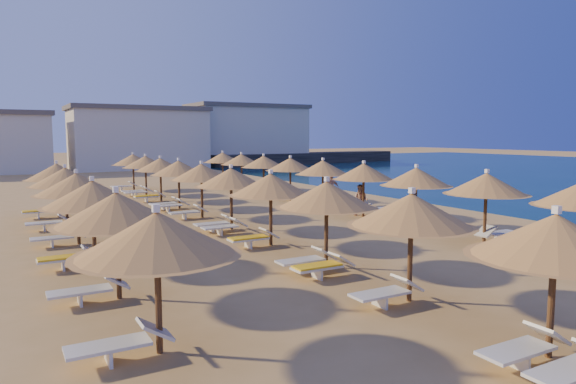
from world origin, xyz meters
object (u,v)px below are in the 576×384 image
beachgoer_a (412,207)px  beachgoer_c (331,188)px  jetty (308,158)px  beachgoer_b (361,200)px  parasol_row_west (231,178)px  parasol_row_east (364,173)px

beachgoer_a → beachgoer_c: beachgoer_a is taller
jetty → beachgoer_a: 50.54m
jetty → beachgoer_a: bearing=-125.0°
jetty → beachgoer_a: size_ratio=16.02×
beachgoer_b → beachgoer_c: (1.65, 5.05, 0.06)m
jetty → beachgoer_c: bearing=-128.2°
beachgoer_a → beachgoer_b: beachgoer_a is taller
jetty → beachgoer_a: beachgoer_a is taller
parasol_row_west → beachgoer_b: (6.96, 0.21, -1.38)m
jetty → parasol_row_east: parasol_row_east is taller
parasol_row_west → beachgoer_a: parasol_row_west is taller
jetty → beachgoer_b: 47.07m
jetty → beachgoer_c: 41.85m
parasol_row_west → beachgoer_c: size_ratio=23.12×
parasol_row_east → beachgoer_a: parasol_row_east is taller
parasol_row_west → jetty: bearing=54.8°
parasol_row_east → beachgoer_a: size_ratio=20.86×
parasol_row_west → beachgoer_c: (8.60, 5.26, -1.32)m
beachgoer_a → beachgoer_c: size_ratio=1.11×
beachgoer_c → parasol_row_west: bearing=-117.7°
parasol_row_east → beachgoer_c: size_ratio=23.12×
beachgoer_c → beachgoer_a: bearing=-70.8°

